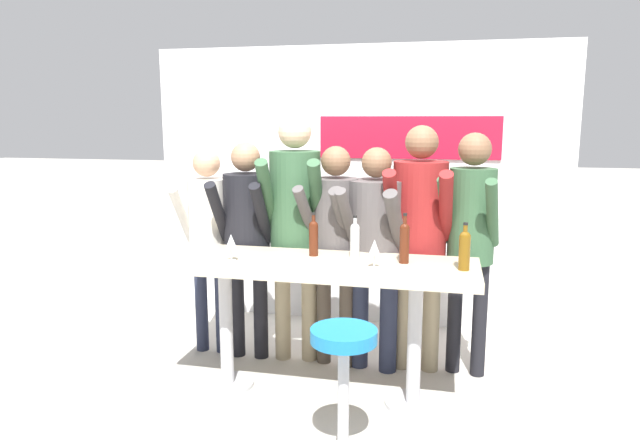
# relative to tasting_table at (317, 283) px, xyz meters

# --- Properties ---
(ground_plane) EXTENTS (40.00, 40.00, 0.00)m
(ground_plane) POSITION_rel_tasting_table_xyz_m (0.00, 0.00, -0.78)
(ground_plane) COLOR #B2ADA3
(back_wall) EXTENTS (3.65, 0.12, 2.45)m
(back_wall) POSITION_rel_tasting_table_xyz_m (0.01, 1.53, 0.45)
(back_wall) COLOR white
(back_wall) RESTS_ON ground_plane
(tasting_table) EXTENTS (2.05, 0.64, 0.92)m
(tasting_table) POSITION_rel_tasting_table_xyz_m (0.00, 0.00, 0.00)
(tasting_table) COLOR beige
(tasting_table) RESTS_ON ground_plane
(bar_stool) EXTENTS (0.36, 0.36, 0.77)m
(bar_stool) POSITION_rel_tasting_table_xyz_m (0.31, -0.75, -0.27)
(bar_stool) COLOR #B2B2B7
(bar_stool) RESTS_ON ground_plane
(person_far_left) EXTENTS (0.37, 0.49, 1.60)m
(person_far_left) POSITION_rel_tasting_table_xyz_m (-0.98, 0.53, 0.22)
(person_far_left) COLOR #23283D
(person_far_left) RESTS_ON ground_plane
(person_left) EXTENTS (0.42, 0.52, 1.66)m
(person_left) POSITION_rel_tasting_table_xyz_m (-0.65, 0.50, 0.25)
(person_left) COLOR black
(person_left) RESTS_ON ground_plane
(person_center_left) EXTENTS (0.49, 0.61, 1.86)m
(person_center_left) POSITION_rel_tasting_table_xyz_m (-0.29, 0.53, 0.38)
(person_center_left) COLOR gray
(person_center_left) RESTS_ON ground_plane
(person_center) EXTENTS (0.45, 0.56, 1.64)m
(person_center) POSITION_rel_tasting_table_xyz_m (0.02, 0.50, 0.24)
(person_center) COLOR #473D33
(person_center) RESTS_ON ground_plane
(person_center_right) EXTENTS (0.54, 0.61, 1.63)m
(person_center_right) POSITION_rel_tasting_table_xyz_m (0.31, 0.49, 0.22)
(person_center_right) COLOR #23283D
(person_center_right) RESTS_ON ground_plane
(person_right) EXTENTS (0.46, 0.57, 1.78)m
(person_right) POSITION_rel_tasting_table_xyz_m (0.62, 0.55, 0.33)
(person_right) COLOR gray
(person_right) RESTS_ON ground_plane
(person_far_right) EXTENTS (0.44, 0.57, 1.73)m
(person_far_right) POSITION_rel_tasting_table_xyz_m (0.97, 0.56, 0.31)
(person_far_right) COLOR black
(person_far_right) RESTS_ON ground_plane
(wine_bottle_0) EXTENTS (0.07, 0.07, 0.29)m
(wine_bottle_0) POSITION_rel_tasting_table_xyz_m (0.92, -0.03, 0.28)
(wine_bottle_0) COLOR brown
(wine_bottle_0) RESTS_ON tasting_table
(wine_bottle_1) EXTENTS (0.06, 0.06, 0.28)m
(wine_bottle_1) POSITION_rel_tasting_table_xyz_m (0.22, 0.15, 0.27)
(wine_bottle_1) COLOR #B7BCC1
(wine_bottle_1) RESTS_ON tasting_table
(wine_bottle_2) EXTENTS (0.06, 0.06, 0.29)m
(wine_bottle_2) POSITION_rel_tasting_table_xyz_m (-0.05, 0.13, 0.28)
(wine_bottle_2) COLOR #4C1E0F
(wine_bottle_2) RESTS_ON tasting_table
(wine_bottle_3) EXTENTS (0.06, 0.06, 0.32)m
(wine_bottle_3) POSITION_rel_tasting_table_xyz_m (0.55, 0.07, 0.29)
(wine_bottle_3) COLOR #4C1E0F
(wine_bottle_3) RESTS_ON tasting_table
(wine_glass_0) EXTENTS (0.07, 0.07, 0.18)m
(wine_glass_0) POSITION_rel_tasting_table_xyz_m (0.38, -0.10, 0.27)
(wine_glass_0) COLOR silver
(wine_glass_0) RESTS_ON tasting_table
(wine_glass_1) EXTENTS (0.07, 0.07, 0.18)m
(wine_glass_1) POSITION_rel_tasting_table_xyz_m (-0.53, -0.13, 0.27)
(wine_glass_1) COLOR silver
(wine_glass_1) RESTS_ON tasting_table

